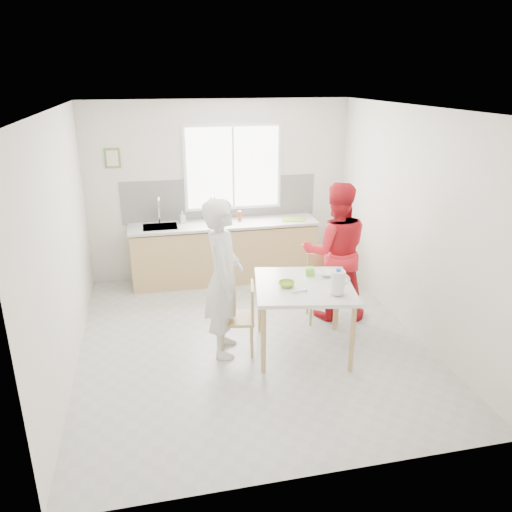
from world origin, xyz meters
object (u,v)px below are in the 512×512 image
(bowl_green, at_px, (287,284))
(milk_jug, at_px, (338,282))
(bowl_white, at_px, (327,274))
(wine_bottle_a, at_px, (211,213))
(person_red, at_px, (335,252))
(chair_left, at_px, (243,315))
(person_white, at_px, (223,279))
(dining_table, at_px, (304,291))
(chair_far, at_px, (322,284))
(wine_bottle_b, at_px, (215,212))

(bowl_green, distance_m, milk_jug, 0.58)
(bowl_white, distance_m, wine_bottle_a, 2.39)
(person_red, bearing_deg, chair_left, 35.98)
(person_white, distance_m, milk_jug, 1.25)
(dining_table, distance_m, person_white, 0.91)
(chair_far, distance_m, bowl_white, 0.68)
(chair_left, bearing_deg, dining_table, 90.00)
(person_red, relative_size, wine_bottle_b, 5.99)
(bowl_green, bearing_deg, bowl_white, 20.32)
(person_white, height_order, wine_bottle_a, person_white)
(chair_left, relative_size, wine_bottle_a, 2.58)
(person_white, height_order, milk_jug, person_white)
(person_red, bearing_deg, person_white, 31.71)
(dining_table, height_order, wine_bottle_a, wine_bottle_a)
(person_red, xyz_separation_m, wine_bottle_a, (-1.38, 1.57, 0.18))
(milk_jug, distance_m, wine_bottle_a, 2.84)
(dining_table, xyz_separation_m, chair_left, (-0.68, 0.13, -0.29))
(chair_left, distance_m, bowl_green, 0.63)
(dining_table, height_order, bowl_white, bowl_white)
(chair_left, distance_m, wine_bottle_b, 2.37)
(wine_bottle_b, bearing_deg, bowl_white, -65.88)
(dining_table, bearing_deg, wine_bottle_a, 107.21)
(chair_far, height_order, bowl_white, bowl_white)
(person_white, bearing_deg, person_red, -58.29)
(chair_left, height_order, bowl_white, bowl_white)
(chair_left, xyz_separation_m, chair_far, (1.17, 0.61, 0.01))
(bowl_green, distance_m, bowl_white, 0.58)
(chair_left, distance_m, person_red, 1.54)
(chair_far, xyz_separation_m, person_white, (-1.38, -0.57, 0.44))
(dining_table, height_order, person_red, person_red)
(person_red, distance_m, bowl_green, 1.16)
(dining_table, relative_size, chair_far, 1.47)
(chair_left, distance_m, chair_far, 1.32)
(person_white, relative_size, bowl_green, 10.15)
(wine_bottle_b, bearing_deg, person_red, -51.63)
(chair_far, xyz_separation_m, person_red, (0.16, 0.02, 0.43))
(person_red, bearing_deg, bowl_white, 71.58)
(dining_table, relative_size, bowl_green, 7.00)
(wine_bottle_b, bearing_deg, person_white, -95.76)
(dining_table, relative_size, person_red, 0.70)
(person_white, bearing_deg, bowl_green, -94.11)
(dining_table, xyz_separation_m, person_red, (0.66, 0.76, 0.16))
(person_red, relative_size, bowl_white, 8.57)
(chair_far, bearing_deg, wine_bottle_b, 135.05)
(milk_jug, bearing_deg, wine_bottle_a, 121.01)
(person_white, height_order, bowl_white, person_white)
(person_white, distance_m, person_red, 1.65)
(chair_left, relative_size, person_red, 0.46)
(person_red, height_order, wine_bottle_b, person_red)
(chair_far, xyz_separation_m, milk_jug, (-0.23, -1.07, 0.50))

